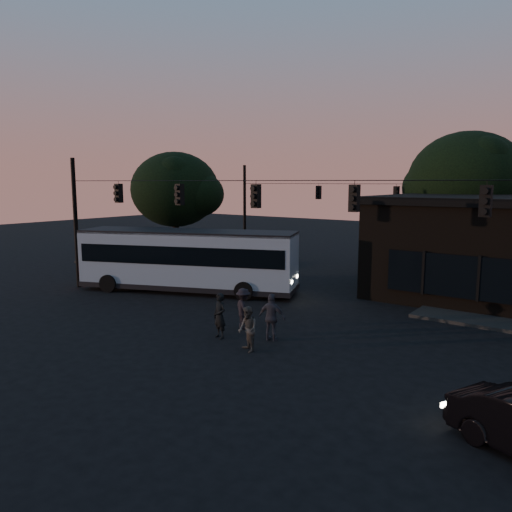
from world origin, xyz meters
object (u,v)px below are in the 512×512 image
Objects in this scene: bus at (188,257)px; pedestrian_a at (220,316)px; pedestrian_b at (248,329)px; pedestrian_d at (243,309)px; pedestrian_c at (272,317)px.

bus is 6.88× the size of pedestrian_a.
pedestrian_b is 2.87m from pedestrian_d.
pedestrian_a is 1.56m from pedestrian_d.
pedestrian_a is at bearing 15.61° from pedestrian_c.
pedestrian_b is at bearing -3.35° from pedestrian_a.
pedestrian_d is at bearing 161.56° from pedestrian_b.
pedestrian_b is 1.54m from pedestrian_c.
pedestrian_c is at bearing -49.01° from bus.
bus reaches higher than pedestrian_d.
pedestrian_b is (8.88, -6.06, -1.11)m from bus.
pedestrian_a reaches higher than pedestrian_b.
pedestrian_c is (1.85, 0.94, 0.03)m from pedestrian_a.
bus is 7.18× the size of pedestrian_d.
pedestrian_c reaches higher than pedestrian_a.
pedestrian_a is 1.95m from pedestrian_b.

